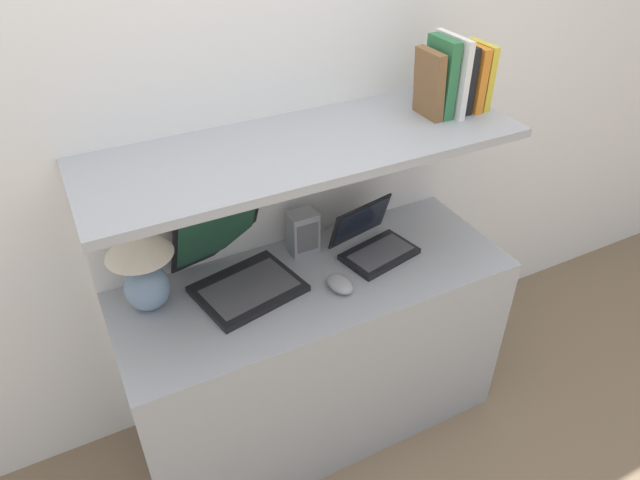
{
  "coord_description": "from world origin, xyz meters",
  "views": [
    {
      "loc": [
        -0.66,
        -1.07,
        1.94
      ],
      "look_at": [
        0.01,
        0.26,
        0.88
      ],
      "focal_mm": 32.0,
      "sensor_mm": 36.0,
      "label": 1
    }
  ],
  "objects_px": {
    "book_orange": "(470,77)",
    "book_black": "(459,78)",
    "router_box": "(303,232)",
    "table_lamp": "(140,257)",
    "book_green": "(441,77)",
    "computer_mouse": "(340,284)",
    "book_brown": "(429,84)",
    "laptop_large": "(237,268)",
    "laptop_small": "(373,243)",
    "book_yellow": "(478,75)",
    "book_white": "(450,75)"
  },
  "relations": [
    {
      "from": "book_brown",
      "to": "laptop_large",
      "type": "bearing_deg",
      "value": 176.82
    },
    {
      "from": "book_white",
      "to": "book_green",
      "type": "bearing_deg",
      "value": 180.0
    },
    {
      "from": "book_yellow",
      "to": "router_box",
      "type": "bearing_deg",
      "value": 170.69
    },
    {
      "from": "laptop_small",
      "to": "router_box",
      "type": "relative_size",
      "value": 1.86
    },
    {
      "from": "book_yellow",
      "to": "book_orange",
      "type": "relative_size",
      "value": 1.0
    },
    {
      "from": "table_lamp",
      "to": "book_orange",
      "type": "bearing_deg",
      "value": -2.72
    },
    {
      "from": "table_lamp",
      "to": "book_yellow",
      "type": "distance_m",
      "value": 1.22
    },
    {
      "from": "table_lamp",
      "to": "book_yellow",
      "type": "height_order",
      "value": "book_yellow"
    },
    {
      "from": "book_orange",
      "to": "book_white",
      "type": "xyz_separation_m",
      "value": [
        -0.08,
        0.0,
        0.02
      ]
    },
    {
      "from": "book_yellow",
      "to": "book_orange",
      "type": "distance_m",
      "value": 0.04
    },
    {
      "from": "laptop_large",
      "to": "book_green",
      "type": "xyz_separation_m",
      "value": [
        0.71,
        -0.04,
        0.54
      ]
    },
    {
      "from": "laptop_small",
      "to": "computer_mouse",
      "type": "relative_size",
      "value": 2.47
    },
    {
      "from": "table_lamp",
      "to": "book_green",
      "type": "distance_m",
      "value": 1.08
    },
    {
      "from": "router_box",
      "to": "book_black",
      "type": "bearing_deg",
      "value": -10.73
    },
    {
      "from": "table_lamp",
      "to": "router_box",
      "type": "height_order",
      "value": "table_lamp"
    },
    {
      "from": "laptop_large",
      "to": "laptop_small",
      "type": "height_order",
      "value": "laptop_large"
    },
    {
      "from": "book_white",
      "to": "router_box",
      "type": "bearing_deg",
      "value": 168.46
    },
    {
      "from": "router_box",
      "to": "book_yellow",
      "type": "distance_m",
      "value": 0.78
    },
    {
      "from": "laptop_large",
      "to": "laptop_small",
      "type": "bearing_deg",
      "value": -6.97
    },
    {
      "from": "book_black",
      "to": "book_orange",
      "type": "bearing_deg",
      "value": 0.0
    },
    {
      "from": "book_brown",
      "to": "book_yellow",
      "type": "bearing_deg",
      "value": 0.0
    },
    {
      "from": "laptop_large",
      "to": "book_black",
      "type": "distance_m",
      "value": 0.95
    },
    {
      "from": "computer_mouse",
      "to": "book_black",
      "type": "xyz_separation_m",
      "value": [
        0.5,
        0.15,
        0.56
      ]
    },
    {
      "from": "table_lamp",
      "to": "router_box",
      "type": "relative_size",
      "value": 2.06
    },
    {
      "from": "computer_mouse",
      "to": "book_black",
      "type": "bearing_deg",
      "value": 16.32
    },
    {
      "from": "laptop_large",
      "to": "book_white",
      "type": "xyz_separation_m",
      "value": [
        0.75,
        -0.04,
        0.54
      ]
    },
    {
      "from": "table_lamp",
      "to": "computer_mouse",
      "type": "bearing_deg",
      "value": -19.36
    },
    {
      "from": "router_box",
      "to": "book_black",
      "type": "relative_size",
      "value": 0.73
    },
    {
      "from": "laptop_large",
      "to": "book_orange",
      "type": "xyz_separation_m",
      "value": [
        0.83,
        -0.04,
        0.52
      ]
    },
    {
      "from": "book_brown",
      "to": "book_black",
      "type": "bearing_deg",
      "value": 0.0
    },
    {
      "from": "book_black",
      "to": "book_brown",
      "type": "xyz_separation_m",
      "value": [
        -0.12,
        0.0,
        -0.0
      ]
    },
    {
      "from": "router_box",
      "to": "book_orange",
      "type": "xyz_separation_m",
      "value": [
        0.56,
        -0.1,
        0.5
      ]
    },
    {
      "from": "computer_mouse",
      "to": "book_brown",
      "type": "xyz_separation_m",
      "value": [
        0.39,
        0.15,
        0.56
      ]
    },
    {
      "from": "laptop_small",
      "to": "book_green",
      "type": "bearing_deg",
      "value": 5.56
    },
    {
      "from": "book_orange",
      "to": "book_green",
      "type": "height_order",
      "value": "book_green"
    },
    {
      "from": "laptop_large",
      "to": "book_yellow",
      "type": "bearing_deg",
      "value": -2.46
    },
    {
      "from": "book_yellow",
      "to": "book_black",
      "type": "distance_m",
      "value": 0.08
    },
    {
      "from": "book_yellow",
      "to": "book_orange",
      "type": "xyz_separation_m",
      "value": [
        -0.04,
        0.0,
        -0.0
      ]
    },
    {
      "from": "laptop_large",
      "to": "router_box",
      "type": "bearing_deg",
      "value": 12.7
    },
    {
      "from": "table_lamp",
      "to": "computer_mouse",
      "type": "height_order",
      "value": "table_lamp"
    },
    {
      "from": "book_white",
      "to": "laptop_small",
      "type": "bearing_deg",
      "value": -175.22
    },
    {
      "from": "computer_mouse",
      "to": "book_yellow",
      "type": "height_order",
      "value": "book_yellow"
    },
    {
      "from": "table_lamp",
      "to": "book_green",
      "type": "bearing_deg",
      "value": -3.04
    },
    {
      "from": "laptop_large",
      "to": "book_orange",
      "type": "height_order",
      "value": "book_orange"
    },
    {
      "from": "book_orange",
      "to": "book_black",
      "type": "distance_m",
      "value": 0.04
    },
    {
      "from": "table_lamp",
      "to": "book_black",
      "type": "xyz_separation_m",
      "value": [
        1.07,
        -0.05,
        0.39
      ]
    },
    {
      "from": "book_orange",
      "to": "book_green",
      "type": "xyz_separation_m",
      "value": [
        -0.12,
        0.0,
        0.02
      ]
    },
    {
      "from": "computer_mouse",
      "to": "book_white",
      "type": "bearing_deg",
      "value": 17.55
    },
    {
      "from": "book_yellow",
      "to": "book_black",
      "type": "height_order",
      "value": "book_black"
    },
    {
      "from": "router_box",
      "to": "book_brown",
      "type": "relative_size",
      "value": 0.73
    }
  ]
}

